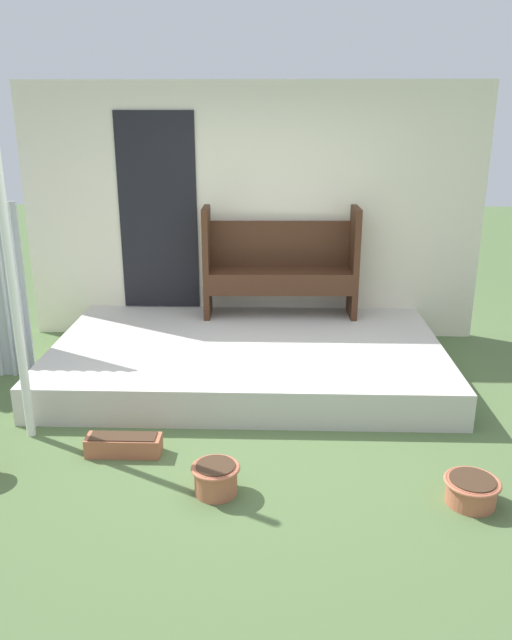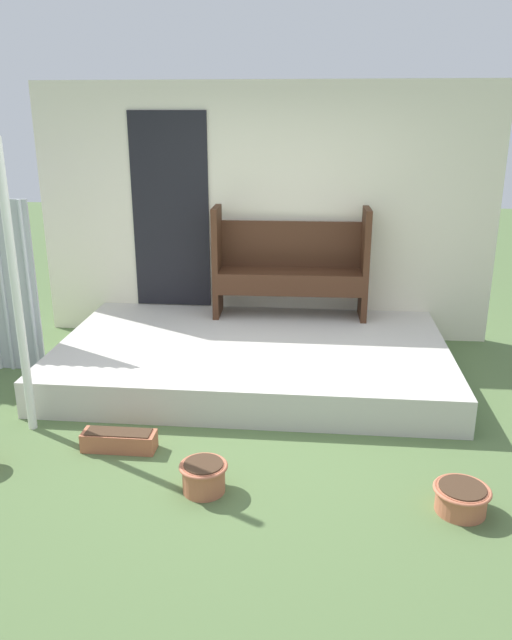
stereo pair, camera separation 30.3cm
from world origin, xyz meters
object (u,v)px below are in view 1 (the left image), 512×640
flower_pot_middle (216,477)px  flower_pot_right (471,490)px  planter_box_rect (124,445)px  support_post (14,297)px  bench (280,262)px

flower_pot_middle → flower_pot_right: bearing=-2.2°
flower_pot_right → planter_box_rect: flower_pot_right is taller
support_post → flower_pot_middle: support_post is taller
bench → planter_box_rect: bench is taller
support_post → bench: support_post is taller
planter_box_rect → bench: bearing=64.3°
support_post → flower_pot_right: (3.04, -0.76, -0.98)m
flower_pot_middle → bench: bearing=81.5°
flower_pot_right → support_post: bearing=166.0°
support_post → planter_box_rect: (0.76, -0.25, -1.00)m
flower_pot_middle → support_post: bearing=154.3°
flower_pot_middle → planter_box_rect: bearing=147.1°
bench → flower_pot_right: bench is taller
support_post → flower_pot_middle: bearing=-25.7°
flower_pot_middle → planter_box_rect: size_ratio=0.59×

